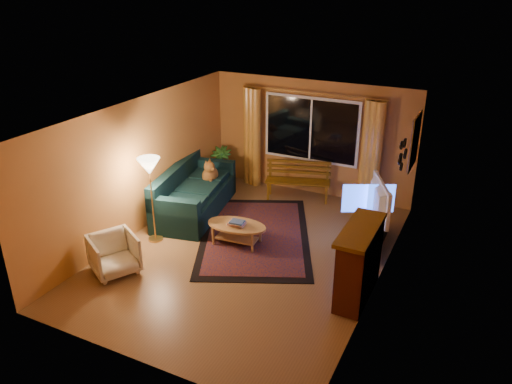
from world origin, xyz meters
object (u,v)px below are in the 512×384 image
at_px(floor_lamp, 152,200).
at_px(tv_console, 371,230).
at_px(bench, 298,190).
at_px(armchair, 114,252).
at_px(coffee_table, 237,234).
at_px(sofa, 195,191).

xyz_separation_m(floor_lamp, tv_console, (3.59, 1.58, -0.53)).
bearing_deg(bench, armchair, -129.01).
distance_m(armchair, floor_lamp, 1.25).
relative_size(coffee_table, tv_console, 0.82).
bearing_deg(tv_console, bench, 144.51).
relative_size(armchair, coffee_table, 0.65).
xyz_separation_m(bench, sofa, (-1.64, -1.52, 0.27)).
height_order(bench, sofa, sofa).
xyz_separation_m(armchair, tv_console, (3.53, 2.74, -0.08)).
bearing_deg(coffee_table, armchair, -128.99).
relative_size(armchair, tv_console, 0.54).
xyz_separation_m(bench, tv_console, (1.91, -1.25, 0.07)).
distance_m(floor_lamp, tv_console, 3.96).
relative_size(bench, tv_console, 1.03).
distance_m(armchair, tv_console, 4.47).
bearing_deg(armchair, coffee_table, -8.73).
bearing_deg(armchair, tv_console, -21.88).
bearing_deg(tv_console, armchair, -144.45).
bearing_deg(floor_lamp, sofa, 88.12).
bearing_deg(bench, sofa, -154.15).
xyz_separation_m(sofa, armchair, (0.02, -2.48, -0.12)).
distance_m(sofa, armchair, 2.48).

